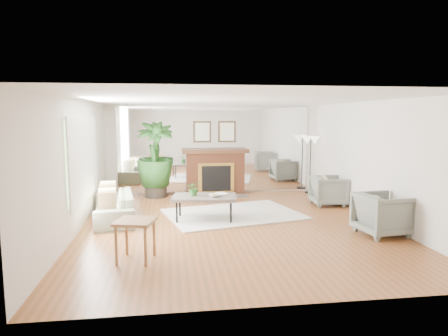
{
  "coord_description": "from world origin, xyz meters",
  "views": [
    {
      "loc": [
        -1.27,
        -7.73,
        2.17
      ],
      "look_at": [
        -0.12,
        0.6,
        1.09
      ],
      "focal_mm": 32.0,
      "sensor_mm": 36.0,
      "label": 1
    }
  ],
  "objects": [
    {
      "name": "book",
      "position": [
        -0.26,
        0.55,
        0.54
      ],
      "size": [
        0.27,
        0.31,
        0.02
      ],
      "primitive_type": "imported",
      "rotation": [
        0.0,
        0.0,
        0.36
      ],
      "color": "#9A683D",
      "rests_on": "coffee_table"
    },
    {
      "name": "fireplace",
      "position": [
        0.0,
        3.26,
        0.66
      ],
      "size": [
        1.85,
        0.83,
        2.05
      ],
      "color": "brown",
      "rests_on": "ground"
    },
    {
      "name": "armchair_back",
      "position": [
        2.6,
        1.5,
        0.36
      ],
      "size": [
        0.84,
        0.82,
        0.72
      ],
      "primitive_type": "imported",
      "rotation": [
        0.0,
        0.0,
        1.51
      ],
      "color": "gray",
      "rests_on": "ground"
    },
    {
      "name": "tabletop_plant",
      "position": [
        -0.78,
        0.49,
        0.69
      ],
      "size": [
        0.31,
        0.27,
        0.32
      ],
      "primitive_type": "imported",
      "rotation": [
        0.0,
        0.0,
        0.09
      ],
      "color": "#2B6525",
      "rests_on": "coffee_table"
    },
    {
      "name": "window_panel",
      "position": [
        -2.96,
        0.4,
        1.35
      ],
      "size": [
        0.04,
        2.4,
        1.5
      ],
      "primitive_type": "cube",
      "color": "#B2E09E",
      "rests_on": "wall_left"
    },
    {
      "name": "area_rug",
      "position": [
        0.11,
        0.84,
        0.02
      ],
      "size": [
        3.24,
        2.64,
        0.03
      ],
      "primitive_type": "cube",
      "rotation": [
        0.0,
        0.0,
        0.24
      ],
      "color": "beige",
      "rests_on": "ground"
    },
    {
      "name": "fruit_bowl",
      "position": [
        -0.36,
        0.3,
        0.56
      ],
      "size": [
        0.29,
        0.29,
        0.06
      ],
      "primitive_type": "imported",
      "rotation": [
        0.0,
        0.0,
        0.28
      ],
      "color": "#9A683D",
      "rests_on": "coffee_table"
    },
    {
      "name": "floor_lamp",
      "position": [
        2.7,
        3.1,
        1.38
      ],
      "size": [
        0.53,
        0.29,
        1.62
      ],
      "color": "black",
      "rests_on": "ground"
    },
    {
      "name": "wall_right",
      "position": [
        2.99,
        0.0,
        1.25
      ],
      "size": [
        0.02,
        7.0,
        2.5
      ],
      "primitive_type": "cube",
      "color": "silver",
      "rests_on": "ground"
    },
    {
      "name": "potted_ficus",
      "position": [
        -1.66,
        3.1,
        1.09
      ],
      "size": [
        1.06,
        1.06,
        2.04
      ],
      "color": "black",
      "rests_on": "ground"
    },
    {
      "name": "wall_left",
      "position": [
        -2.99,
        0.0,
        1.25
      ],
      "size": [
        0.02,
        7.0,
        2.5
      ],
      "primitive_type": "cube",
      "color": "silver",
      "rests_on": "ground"
    },
    {
      "name": "ground",
      "position": [
        0.0,
        0.0,
        0.0
      ],
      "size": [
        7.0,
        7.0,
        0.0
      ],
      "primitive_type": "plane",
      "color": "brown",
      "rests_on": "ground"
    },
    {
      "name": "armchair_front",
      "position": [
        2.6,
        -1.03,
        0.39
      ],
      "size": [
        0.96,
        0.94,
        0.78
      ],
      "primitive_type": "imported",
      "rotation": [
        0.0,
        0.0,
        1.71
      ],
      "color": "gray",
      "rests_on": "ground"
    },
    {
      "name": "coffee_table",
      "position": [
        -0.56,
        0.43,
        0.48
      ],
      "size": [
        1.42,
        0.95,
        0.53
      ],
      "rotation": [
        0.0,
        0.0,
        -0.14
      ],
      "color": "#554C43",
      "rests_on": "ground"
    },
    {
      "name": "wall_back",
      "position": [
        0.0,
        3.49,
        1.25
      ],
      "size": [
        6.0,
        0.02,
        2.5
      ],
      "primitive_type": "cube",
      "color": "silver",
      "rests_on": "ground"
    },
    {
      "name": "side_table",
      "position": [
        -1.8,
        -1.77,
        0.53
      ],
      "size": [
        0.67,
        0.67,
        0.63
      ],
      "rotation": [
        0.0,
        0.0,
        -0.25
      ],
      "color": "#9A683D",
      "rests_on": "ground"
    },
    {
      "name": "mirror_panel",
      "position": [
        0.0,
        3.47,
        1.25
      ],
      "size": [
        5.4,
        0.04,
        2.4
      ],
      "primitive_type": "cube",
      "color": "silver",
      "rests_on": "wall_back"
    },
    {
      "name": "sofa",
      "position": [
        -2.45,
        0.75,
        0.29
      ],
      "size": [
        1.03,
        2.06,
        0.58
      ],
      "primitive_type": "imported",
      "rotation": [
        0.0,
        0.0,
        -1.44
      ],
      "color": "gray",
      "rests_on": "ground"
    }
  ]
}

